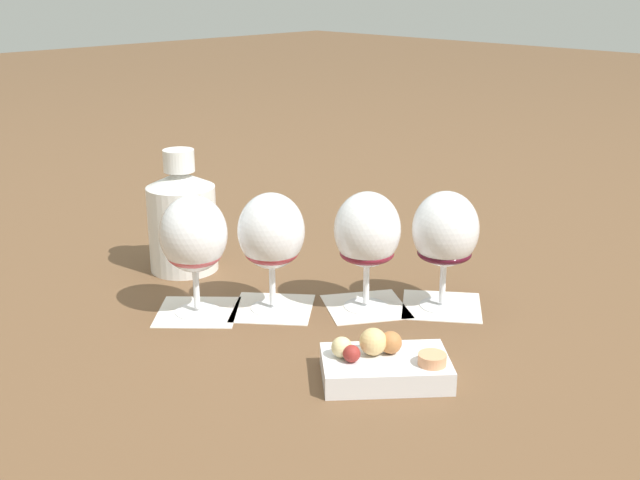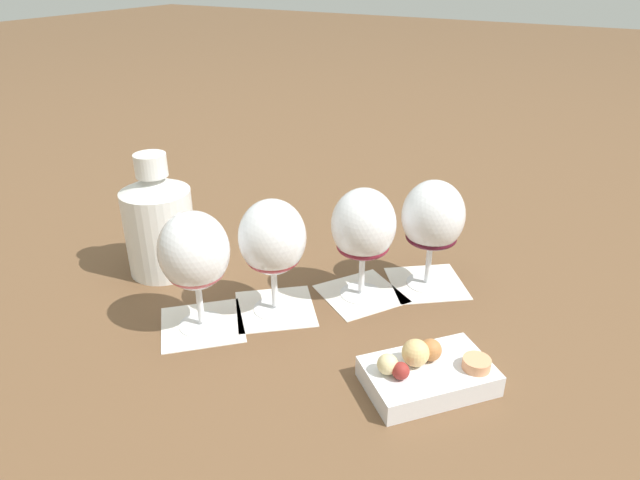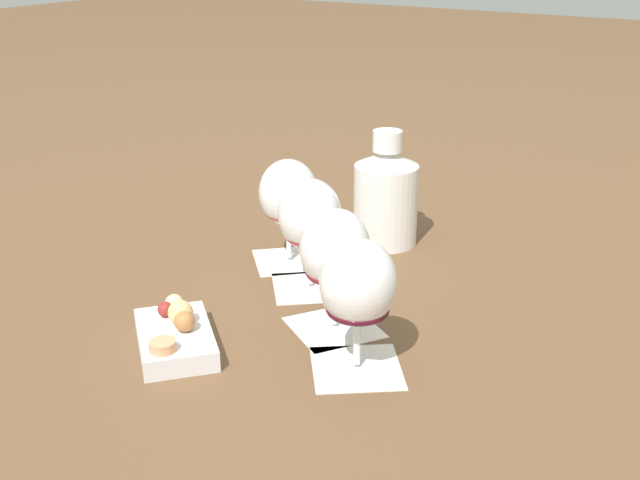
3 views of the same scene
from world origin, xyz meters
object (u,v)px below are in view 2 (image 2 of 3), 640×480
object	(u,v)px
wine_glass_3	(433,220)
ceramic_vase	(159,222)
wine_glass_1	(272,242)
wine_glass_2	(363,229)
snack_dish	(427,372)
wine_glass_0	(194,256)

from	to	relation	value
wine_glass_3	ceramic_vase	distance (m)	0.43
wine_glass_1	wine_glass_3	world-z (taller)	same
wine_glass_1	wine_glass_2	xyz separation A→B (m)	(0.09, 0.10, 0.00)
wine_glass_2	snack_dish	size ratio (longest dim) A/B	0.98
wine_glass_3	snack_dish	xyz separation A→B (m)	(0.08, -0.23, -0.09)
wine_glass_2	wine_glass_3	size ratio (longest dim) A/B	1.00
wine_glass_0	snack_dish	size ratio (longest dim) A/B	0.98
wine_glass_0	wine_glass_3	size ratio (longest dim) A/B	1.00
wine_glass_3	ceramic_vase	world-z (taller)	ceramic_vase
wine_glass_3	snack_dish	bearing A→B (deg)	-70.05
wine_glass_3	snack_dish	distance (m)	0.26
ceramic_vase	wine_glass_2	bearing A→B (deg)	16.03
wine_glass_1	ceramic_vase	size ratio (longest dim) A/B	0.86
wine_glass_3	ceramic_vase	bearing A→B (deg)	-156.54
wine_glass_2	snack_dish	bearing A→B (deg)	-42.65
wine_glass_0	wine_glass_1	size ratio (longest dim) A/B	1.00
ceramic_vase	snack_dish	bearing A→B (deg)	-6.65
wine_glass_1	ceramic_vase	xyz separation A→B (m)	(-0.23, 0.01, -0.02)
wine_glass_1	ceramic_vase	bearing A→B (deg)	177.86
wine_glass_1	wine_glass_3	xyz separation A→B (m)	(0.17, 0.18, 0.00)
wine_glass_1	wine_glass_2	distance (m)	0.14
wine_glass_2	ceramic_vase	world-z (taller)	ceramic_vase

